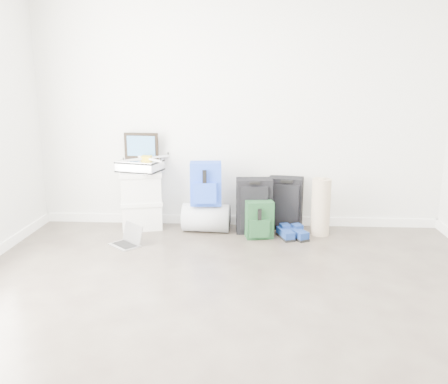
# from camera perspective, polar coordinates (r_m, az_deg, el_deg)

# --- Properties ---
(ground) EXTENTS (5.00, 5.00, 0.00)m
(ground) POSITION_cam_1_polar(r_m,az_deg,el_deg) (3.20, 0.33, -17.27)
(ground) COLOR #372D28
(ground) RESTS_ON ground
(room_envelope) EXTENTS (4.52, 5.02, 2.71)m
(room_envelope) POSITION_cam_1_polar(r_m,az_deg,el_deg) (2.77, 0.40, 15.31)
(room_envelope) COLOR silver
(room_envelope) RESTS_ON ground
(boxes_stack) EXTENTS (0.52, 0.46, 0.64)m
(boxes_stack) POSITION_cam_1_polar(r_m,az_deg,el_deg) (5.36, -9.91, -0.91)
(boxes_stack) COLOR silver
(boxes_stack) RESTS_ON ground
(briefcase) EXTENTS (0.51, 0.42, 0.13)m
(briefcase) POSITION_cam_1_polar(r_m,az_deg,el_deg) (5.28, -10.08, 3.11)
(briefcase) COLOR #B2B2B7
(briefcase) RESTS_ON boxes_stack
(painting) EXTENTS (0.39, 0.06, 0.29)m
(painting) POSITION_cam_1_polar(r_m,az_deg,el_deg) (5.34, -9.93, 5.49)
(painting) COLOR black
(painting) RESTS_ON briefcase
(drone) EXTENTS (0.44, 0.44, 0.05)m
(drone) POSITION_cam_1_polar(r_m,az_deg,el_deg) (5.23, -9.31, 4.04)
(drone) COLOR gold
(drone) RESTS_ON briefcase
(duffel_bag) EXTENTS (0.53, 0.35, 0.31)m
(duffel_bag) POSITION_cam_1_polar(r_m,az_deg,el_deg) (5.19, -2.14, -3.10)
(duffel_bag) COLOR #97999F
(duffel_bag) RESTS_ON ground
(blue_backpack) EXTENTS (0.35, 0.27, 0.46)m
(blue_backpack) POSITION_cam_1_polar(r_m,az_deg,el_deg) (5.07, -2.21, 0.92)
(blue_backpack) COLOR #1B34B5
(blue_backpack) RESTS_ON duffel_bag
(large_suitcase) EXTENTS (0.40, 0.27, 0.59)m
(large_suitcase) POSITION_cam_1_polar(r_m,az_deg,el_deg) (5.14, 3.64, -1.66)
(large_suitcase) COLOR black
(large_suitcase) RESTS_ON ground
(green_backpack) EXTENTS (0.31, 0.25, 0.39)m
(green_backpack) POSITION_cam_1_polar(r_m,az_deg,el_deg) (4.98, 4.27, -3.43)
(green_backpack) COLOR #13351C
(green_backpack) RESTS_ON ground
(carry_on) EXTENTS (0.41, 0.31, 0.58)m
(carry_on) POSITION_cam_1_polar(r_m,az_deg,el_deg) (5.30, 7.38, -1.34)
(carry_on) COLOR black
(carry_on) RESTS_ON ground
(shoes) EXTENTS (0.34, 0.31, 0.10)m
(shoes) POSITION_cam_1_polar(r_m,az_deg,el_deg) (5.04, 8.13, -5.03)
(shoes) COLOR black
(shoes) RESTS_ON ground
(rolled_rug) EXTENTS (0.20, 0.20, 0.61)m
(rolled_rug) POSITION_cam_1_polar(r_m,az_deg,el_deg) (5.15, 11.56, -1.78)
(rolled_rug) COLOR tan
(rolled_rug) RESTS_ON ground
(laptop) EXTENTS (0.36, 0.36, 0.21)m
(laptop) POSITION_cam_1_polar(r_m,az_deg,el_deg) (4.89, -11.48, -5.70)
(laptop) COLOR #B6B6BA
(laptop) RESTS_ON ground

